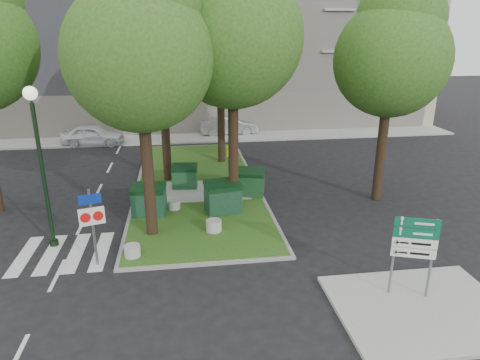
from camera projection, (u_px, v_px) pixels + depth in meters
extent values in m
plane|color=black|center=(193.00, 265.00, 14.84)|extent=(120.00, 120.00, 0.00)
cube|color=#204C15|center=(197.00, 185.00, 22.36)|extent=(6.00, 16.00, 0.12)
cube|color=gray|center=(197.00, 185.00, 22.36)|extent=(6.30, 16.30, 0.10)
cube|color=#999993|center=(422.00, 309.00, 12.39)|extent=(5.00, 4.00, 0.12)
cube|color=#999993|center=(184.00, 138.00, 32.11)|extent=(42.00, 3.00, 0.12)
cube|color=silver|center=(89.00, 251.00, 15.74)|extent=(5.00, 3.00, 0.01)
cube|color=tan|center=(179.00, 27.00, 36.51)|extent=(41.00, 12.00, 16.00)
cylinder|color=black|center=(147.00, 161.00, 15.96)|extent=(0.44, 0.44, 6.16)
sphere|color=#235516|center=(139.00, 58.00, 14.73)|extent=(5.20, 5.20, 5.20)
sphere|color=#235516|center=(145.00, 3.00, 14.37)|extent=(3.90, 3.90, 3.90)
cylinder|color=black|center=(233.00, 138.00, 18.20)|extent=(0.44, 0.44, 6.72)
sphere|color=#235516|center=(233.00, 38.00, 16.85)|extent=(5.60, 5.60, 5.60)
cylinder|color=black|center=(165.00, 128.00, 22.15)|extent=(0.44, 0.44, 5.88)
sphere|color=#235516|center=(161.00, 56.00, 20.97)|extent=(4.80, 4.80, 4.80)
sphere|color=#235516|center=(165.00, 20.00, 20.64)|extent=(3.60, 3.60, 3.60)
cylinder|color=black|center=(221.00, 106.00, 25.19)|extent=(0.44, 0.44, 7.00)
sphere|color=#235516|center=(220.00, 30.00, 23.79)|extent=(5.80, 5.80, 5.80)
cylinder|color=black|center=(382.00, 140.00, 19.72)|extent=(0.44, 0.44, 5.88)
sphere|color=#235516|center=(391.00, 60.00, 18.54)|extent=(5.00, 5.00, 5.00)
sphere|color=#235516|center=(400.00, 18.00, 18.22)|extent=(3.75, 3.75, 3.75)
cube|color=#0E3621|center=(149.00, 202.00, 18.54)|extent=(1.51, 1.12, 1.10)
cube|color=black|center=(148.00, 188.00, 18.33)|extent=(1.56, 1.19, 0.32)
cube|color=#13411F|center=(185.00, 178.00, 21.76)|extent=(1.32, 0.96, 0.97)
cube|color=black|center=(184.00, 167.00, 21.57)|extent=(1.37, 1.03, 0.28)
cube|color=black|center=(223.00, 199.00, 18.75)|extent=(1.63, 1.25, 1.15)
cube|color=black|center=(223.00, 185.00, 18.53)|extent=(1.69, 1.33, 0.33)
cube|color=#123B1A|center=(250.00, 184.00, 20.76)|extent=(1.56, 1.26, 1.07)
cube|color=black|center=(250.00, 172.00, 20.55)|extent=(1.62, 1.33, 0.31)
cylinder|color=#ADADA8|center=(132.00, 251.00, 15.14)|extent=(0.57, 0.57, 0.41)
cylinder|color=#A6A7A2|center=(214.00, 226.00, 17.06)|extent=(0.62, 0.62, 0.45)
cylinder|color=#979792|center=(174.00, 205.00, 19.19)|extent=(0.55, 0.55, 0.39)
cylinder|color=yellow|center=(229.00, 151.00, 27.21)|extent=(0.36, 0.36, 0.63)
cylinder|color=black|center=(44.00, 178.00, 15.32)|extent=(0.15, 0.15, 5.39)
cylinder|color=black|center=(54.00, 243.00, 16.17)|extent=(0.32, 0.32, 0.22)
sphere|color=white|center=(30.00, 93.00, 14.33)|extent=(0.47, 0.47, 0.47)
cylinder|color=slate|center=(93.00, 228.00, 14.40)|extent=(0.11, 0.11, 2.80)
cube|color=navy|center=(90.00, 199.00, 14.05)|extent=(0.71, 0.24, 0.34)
cube|color=white|center=(92.00, 216.00, 14.25)|extent=(0.82, 0.28, 0.62)
cylinder|color=red|center=(85.00, 216.00, 14.23)|extent=(0.33, 0.13, 0.34)
cylinder|color=red|center=(98.00, 216.00, 14.28)|extent=(0.33, 0.13, 0.34)
cylinder|color=slate|center=(393.00, 256.00, 12.68)|extent=(0.10, 0.10, 2.53)
cylinder|color=slate|center=(432.00, 259.00, 12.49)|extent=(0.10, 0.10, 2.53)
cube|color=#0B5A39|center=(418.00, 223.00, 12.22)|extent=(1.21, 0.45, 0.29)
cube|color=#0B5A39|center=(416.00, 233.00, 12.32)|extent=(1.21, 0.45, 0.29)
cube|color=white|center=(415.00, 243.00, 12.43)|extent=(1.21, 0.45, 0.29)
cube|color=white|center=(413.00, 253.00, 12.53)|extent=(1.21, 0.45, 0.29)
imported|color=white|center=(93.00, 135.00, 30.24)|extent=(4.40, 1.99, 1.47)
imported|color=gray|center=(229.00, 126.00, 33.26)|extent=(4.48, 1.73, 1.45)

